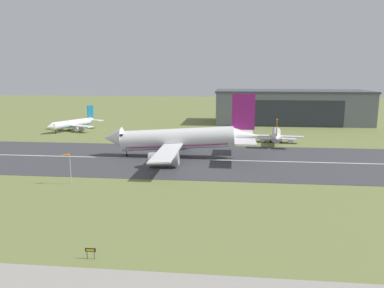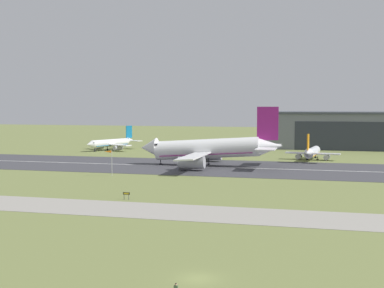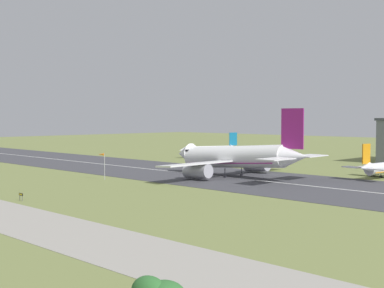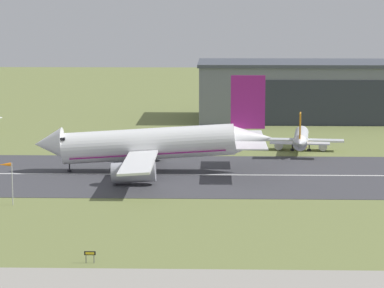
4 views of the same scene
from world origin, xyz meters
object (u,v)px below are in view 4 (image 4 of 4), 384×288
Objects in this scene: airplane_landing at (151,145)px; windsock_pole at (6,168)px; airplane_parked_west at (301,139)px; runway_sign at (90,254)px.

airplane_landing is 36.00m from windsock_pole.
airplane_landing is 7.47× the size of windsock_pole.
airplane_landing is 40.63m from airplane_parked_west.
airplane_parked_west is at bearing 40.38° from airplane_landing.
airplane_landing is 34.47× the size of runway_sign.
airplane_landing is at bearing 87.19° from runway_sign.
windsock_pole is at bearing -132.91° from airplane_parked_west.
windsock_pole is at bearing 119.01° from runway_sign.
airplane_parked_west is at bearing 68.87° from runway_sign.
airplane_landing reaches higher than windsock_pole.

